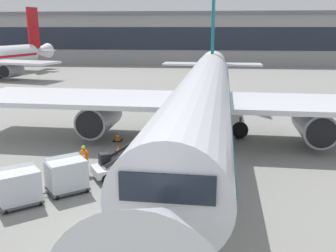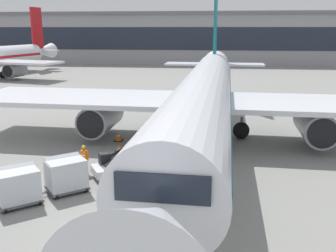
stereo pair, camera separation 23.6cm
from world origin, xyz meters
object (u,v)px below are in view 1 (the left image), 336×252
at_px(ground_crew_by_loader, 84,158).
at_px(baggage_cart_lead, 66,174).
at_px(safety_cone_nose_mark, 132,152).
at_px(baggage_cart_second, 18,186).
at_px(ground_crew_by_carts, 131,159).
at_px(parked_airplane, 204,95).
at_px(safety_cone_engine_keepout, 117,137).
at_px(belt_loader, 126,161).
at_px(safety_cone_wingtip, 119,151).

bearing_deg(ground_crew_by_loader, baggage_cart_lead, -92.26).
distance_m(ground_crew_by_loader, safety_cone_nose_mark, 4.14).
xyz_separation_m(baggage_cart_lead, ground_crew_by_loader, (0.11, 2.69, -0.00)).
distance_m(baggage_cart_lead, baggage_cart_second, 2.51).
xyz_separation_m(baggage_cart_lead, ground_crew_by_carts, (2.92, 2.72, -0.00)).
bearing_deg(parked_airplane, ground_crew_by_carts, -117.57).
distance_m(ground_crew_by_carts, safety_cone_engine_keepout, 7.36).
distance_m(baggage_cart_second, ground_crew_by_loader, 4.84).
relative_size(safety_cone_engine_keepout, safety_cone_nose_mark, 1.21).
distance_m(belt_loader, safety_cone_engine_keepout, 7.30).
bearing_deg(safety_cone_nose_mark, ground_crew_by_loader, -122.37).
bearing_deg(parked_airplane, baggage_cart_second, -125.49).
relative_size(baggage_cart_second, ground_crew_by_carts, 1.50).
xyz_separation_m(parked_airplane, safety_cone_wingtip, (-5.62, -4.51, -3.18)).
bearing_deg(safety_cone_nose_mark, safety_cone_wingtip, -176.80).
bearing_deg(baggage_cart_second, parked_airplane, 54.51).
bearing_deg(baggage_cart_second, safety_cone_wingtip, 67.87).
relative_size(ground_crew_by_loader, safety_cone_wingtip, 2.22).
xyz_separation_m(belt_loader, safety_cone_engine_keepout, (-2.16, 6.95, -0.52)).
bearing_deg(ground_crew_by_loader, safety_cone_wingtip, 68.89).
relative_size(parked_airplane, belt_loader, 9.10).
bearing_deg(belt_loader, baggage_cart_second, -134.91).
distance_m(belt_loader, safety_cone_wingtip, 3.66).
distance_m(belt_loader, baggage_cart_lead, 3.76).
bearing_deg(safety_cone_wingtip, belt_loader, -70.16).
relative_size(belt_loader, safety_cone_wingtip, 6.55).
xyz_separation_m(belt_loader, baggage_cart_second, (-4.43, -4.44, 0.12)).
xyz_separation_m(baggage_cart_lead, baggage_cart_second, (-1.78, -1.77, 0.00)).
xyz_separation_m(belt_loader, ground_crew_by_carts, (0.27, 0.04, 0.12)).
bearing_deg(safety_cone_nose_mark, baggage_cart_lead, -110.45).
height_order(belt_loader, safety_cone_nose_mark, belt_loader).
xyz_separation_m(ground_crew_by_loader, safety_cone_nose_mark, (2.18, 3.44, -0.70)).
bearing_deg(safety_cone_nose_mark, safety_cone_engine_keepout, 117.31).
relative_size(parked_airplane, baggage_cart_second, 17.97).
distance_m(baggage_cart_lead, safety_cone_engine_keepout, 9.66).
height_order(parked_airplane, belt_loader, parked_airplane).
distance_m(parked_airplane, safety_cone_wingtip, 7.88).
height_order(ground_crew_by_carts, safety_cone_nose_mark, ground_crew_by_carts).
height_order(ground_crew_by_loader, safety_cone_nose_mark, ground_crew_by_loader).
distance_m(parked_airplane, baggage_cart_second, 15.40).
distance_m(safety_cone_wingtip, safety_cone_nose_mark, 0.88).
relative_size(safety_cone_wingtip, safety_cone_nose_mark, 1.29).
xyz_separation_m(ground_crew_by_carts, safety_cone_nose_mark, (-0.63, 3.42, -0.70)).
xyz_separation_m(baggage_cart_lead, safety_cone_nose_mark, (2.29, 6.13, -0.70)).
xyz_separation_m(ground_crew_by_loader, ground_crew_by_carts, (2.82, 0.02, 0.00)).
bearing_deg(parked_airplane, safety_cone_engine_keepout, -171.59).
distance_m(parked_airplane, safety_cone_engine_keepout, 7.36).
bearing_deg(baggage_cart_lead, belt_loader, 45.27).
relative_size(belt_loader, ground_crew_by_carts, 2.95).
height_order(belt_loader, safety_cone_engine_keepout, belt_loader).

